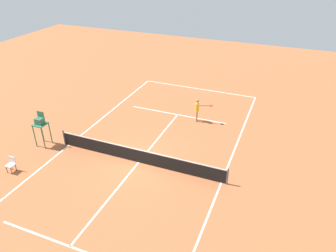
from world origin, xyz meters
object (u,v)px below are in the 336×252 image
object	(u,v)px
tennis_ball	(184,137)
umpire_chair	(40,124)
player_serving	(198,108)
courtside_chair_near	(11,164)

from	to	relation	value
tennis_ball	umpire_chair	bearing A→B (deg)	27.11
player_serving	tennis_ball	distance (m)	2.89
player_serving	courtside_chair_near	world-z (taller)	player_serving
player_serving	courtside_chair_near	size ratio (longest dim) A/B	1.86
umpire_chair	tennis_ball	bearing A→B (deg)	-152.89
courtside_chair_near	umpire_chair	bearing A→B (deg)	-85.66
tennis_ball	courtside_chair_near	world-z (taller)	courtside_chair_near
tennis_ball	umpire_chair	distance (m)	9.56
tennis_ball	courtside_chair_near	size ratio (longest dim) A/B	0.07
player_serving	courtside_chair_near	xyz separation A→B (m)	(8.27, 10.03, -0.52)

